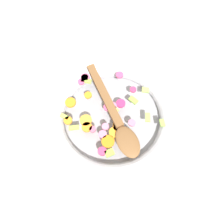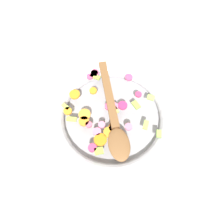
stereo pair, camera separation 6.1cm
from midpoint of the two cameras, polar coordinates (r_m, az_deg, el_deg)
name	(u,v)px [view 1 (the left image)]	position (r m, az deg, el deg)	size (l,w,h in m)	color
ground_plane	(112,119)	(0.65, -2.65, -2.15)	(4.00, 4.00, 0.00)	silver
skillet	(112,116)	(0.63, -2.73, -1.37)	(0.38, 0.38, 0.05)	gray
chopped_vegetables	(103,113)	(0.60, -5.14, -0.68)	(0.29, 0.27, 0.01)	orange
wooden_spoon	(116,118)	(0.59, -1.95, -1.80)	(0.17, 0.29, 0.01)	brown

